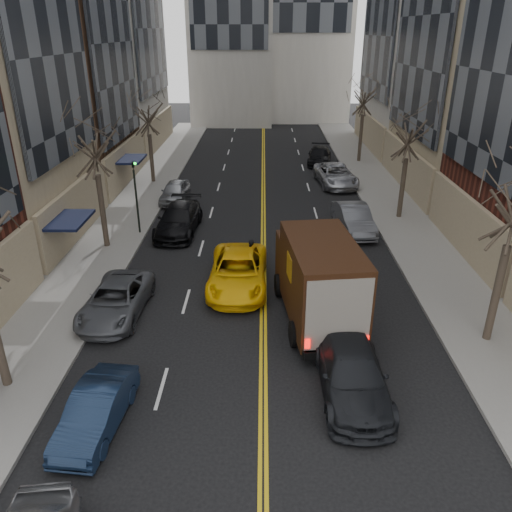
{
  "coord_description": "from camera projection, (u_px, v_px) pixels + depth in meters",
  "views": [
    {
      "loc": [
        -0.06,
        -5.65,
        11.26
      ],
      "look_at": [
        -0.33,
        14.17,
        2.2
      ],
      "focal_mm": 35.0,
      "sensor_mm": 36.0,
      "label": 1
    }
  ],
  "objects": [
    {
      "name": "tree_lf_mid",
      "position": [
        91.0,
        129.0,
        25.38
      ],
      "size": [
        3.2,
        3.2,
        8.91
      ],
      "color": "#382D23",
      "rests_on": "sidewalk_left"
    },
    {
      "name": "observer_sedan",
      "position": [
        352.0,
        373.0,
        16.67
      ],
      "size": [
        2.25,
        5.36,
        1.55
      ],
      "rotation": [
        0.0,
        0.0,
        0.02
      ],
      "color": "black",
      "rests_on": "ground"
    },
    {
      "name": "parked_lf_c",
      "position": [
        116.0,
        300.0,
        21.29
      ],
      "size": [
        2.59,
        5.17,
        1.41
      ],
      "primitive_type": "imported",
      "rotation": [
        0.0,
        0.0,
        -0.05
      ],
      "color": "#4F5157",
      "rests_on": "ground"
    },
    {
      "name": "pedestrian",
      "position": [
        252.0,
        254.0,
        25.33
      ],
      "size": [
        0.58,
        0.69,
        1.61
      ],
      "primitive_type": "imported",
      "rotation": [
        0.0,
        0.0,
        1.95
      ],
      "color": "black",
      "rests_on": "ground"
    },
    {
      "name": "traffic_signal",
      "position": [
        136.0,
        189.0,
        28.74
      ],
      "size": [
        0.29,
        0.26,
        4.7
      ],
      "color": "black",
      "rests_on": "sidewalk_left"
    },
    {
      "name": "tree_lf_far",
      "position": [
        147.0,
        105.0,
        37.44
      ],
      "size": [
        3.2,
        3.2,
        8.12
      ],
      "color": "#382D23",
      "rests_on": "sidewalk_left"
    },
    {
      "name": "sidewalk_left",
      "position": [
        133.0,
        206.0,
        34.45
      ],
      "size": [
        4.0,
        66.0,
        0.15
      ],
      "primitive_type": "cube",
      "color": "slate",
      "rests_on": "ground"
    },
    {
      "name": "taxi",
      "position": [
        238.0,
        271.0,
        23.55
      ],
      "size": [
        2.74,
        5.82,
        1.61
      ],
      "primitive_type": "imported",
      "rotation": [
        0.0,
        0.0,
        -0.01
      ],
      "color": "yellow",
      "rests_on": "ground"
    },
    {
      "name": "tree_rt_mid",
      "position": [
        411.0,
        122.0,
        29.88
      ],
      "size": [
        3.2,
        3.2,
        8.32
      ],
      "color": "#382D23",
      "rests_on": "sidewalk_right"
    },
    {
      "name": "parked_rt_a",
      "position": [
        354.0,
        219.0,
        30.04
      ],
      "size": [
        2.13,
        5.04,
        1.62
      ],
      "primitive_type": "imported",
      "rotation": [
        0.0,
        0.0,
        0.09
      ],
      "color": "#4E5055",
      "rests_on": "ground"
    },
    {
      "name": "parked_lf_b",
      "position": [
        96.0,
        410.0,
        15.18
      ],
      "size": [
        1.8,
        4.14,
        1.33
      ],
      "primitive_type": "imported",
      "rotation": [
        0.0,
        0.0,
        -0.1
      ],
      "color": "#101D34",
      "rests_on": "ground"
    },
    {
      "name": "parked_rt_b",
      "position": [
        336.0,
        175.0,
        39.08
      ],
      "size": [
        3.28,
        6.03,
        1.6
      ],
      "primitive_type": "imported",
      "rotation": [
        0.0,
        0.0,
        0.11
      ],
      "color": "#ABACB3",
      "rests_on": "ground"
    },
    {
      "name": "parked_lf_e",
      "position": [
        175.0,
        191.0,
        35.43
      ],
      "size": [
        1.93,
        4.28,
        1.43
      ],
      "primitive_type": "imported",
      "rotation": [
        0.0,
        0.0,
        -0.06
      ],
      "color": "#9A9CA1",
      "rests_on": "ground"
    },
    {
      "name": "parked_rt_c",
      "position": [
        319.0,
        156.0,
        45.3
      ],
      "size": [
        2.7,
        5.25,
        1.46
      ],
      "primitive_type": "imported",
      "rotation": [
        0.0,
        0.0,
        -0.14
      ],
      "color": "black",
      "rests_on": "ground"
    },
    {
      "name": "tree_rt_far",
      "position": [
        365.0,
        86.0,
        43.29
      ],
      "size": [
        3.2,
        3.2,
        9.11
      ],
      "color": "#382D23",
      "rests_on": "sidewalk_right"
    },
    {
      "name": "ups_truck",
      "position": [
        318.0,
        279.0,
        20.44
      ],
      "size": [
        3.42,
        7.09,
        3.74
      ],
      "rotation": [
        0.0,
        0.0,
        0.12
      ],
      "color": "black",
      "rests_on": "ground"
    },
    {
      "name": "sidewalk_right",
      "position": [
        394.0,
        207.0,
        34.23
      ],
      "size": [
        4.0,
        66.0,
        0.15
      ],
      "primitive_type": "cube",
      "color": "slate",
      "rests_on": "ground"
    },
    {
      "name": "parked_lf_d",
      "position": [
        179.0,
        219.0,
        29.97
      ],
      "size": [
        2.54,
        5.67,
        1.61
      ],
      "primitive_type": "imported",
      "rotation": [
        0.0,
        0.0,
        -0.05
      ],
      "color": "black",
      "rests_on": "ground"
    }
  ]
}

